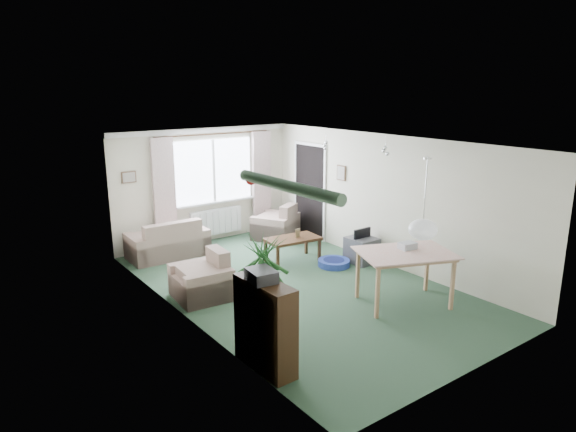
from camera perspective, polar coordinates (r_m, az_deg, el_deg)
ground at (r=8.59m, az=1.20°, el=-7.86°), size 6.50×6.50×0.00m
window at (r=10.92m, az=-8.32°, el=5.01°), size 1.80×0.03×1.30m
curtain_rod at (r=10.76m, az=-8.26°, el=9.00°), size 2.60×0.03×0.03m
curtain_left at (r=10.39m, az=-13.61°, el=2.99°), size 0.45×0.08×2.00m
curtain_right at (r=11.46m, az=-2.95°, el=4.40°), size 0.45×0.08×2.00m
radiator at (r=11.12m, az=-8.02°, el=-0.62°), size 1.20×0.10×0.55m
doorway at (r=11.13m, az=2.44°, el=2.70°), size 0.03×0.95×2.00m
pendant_lamp at (r=6.68m, az=14.76°, el=-1.46°), size 0.36×0.36×0.36m
tinsel_garland at (r=5.05m, az=-0.08°, el=3.34°), size 1.60×1.60×0.12m
bauble_cluster_a at (r=9.52m, az=4.21°, el=8.13°), size 0.20×0.20×0.20m
bauble_cluster_b at (r=8.87m, az=10.78°, el=7.46°), size 0.20×0.20×0.20m
wall_picture_back at (r=10.21m, az=-17.28°, el=4.14°), size 0.28×0.03×0.22m
wall_picture_right at (r=10.28m, az=5.95°, el=4.78°), size 0.03×0.24×0.30m
sofa at (r=10.21m, az=-13.25°, el=-2.39°), size 1.50×0.82×0.74m
armchair_corner at (r=11.13m, az=-1.40°, el=-0.55°), size 1.15×1.13×0.77m
armchair_left at (r=8.15m, az=-9.65°, el=-6.49°), size 0.86×0.90×0.75m
coffee_table at (r=9.73m, az=0.51°, el=-3.72°), size 1.06×0.65×0.45m
photo_frame at (r=9.68m, az=1.08°, el=-1.92°), size 0.12×0.05×0.16m
bookshelf at (r=6.08m, az=-2.56°, el=-12.05°), size 0.32×0.89×1.08m
hifi_box at (r=5.85m, az=-2.99°, el=-6.62°), size 0.32×0.38×0.14m
houseplant at (r=6.31m, az=-2.68°, el=-8.67°), size 0.77×0.77×1.56m
dining_table at (r=8.01m, az=12.75°, el=-6.80°), size 1.52×1.29×0.80m
gift_box at (r=8.02m, az=13.14°, el=-3.30°), size 0.27×0.21×0.12m
tv_cube at (r=9.75m, az=8.19°, el=-3.76°), size 0.48×0.53×0.48m
pet_bed at (r=9.55m, az=5.11°, el=-5.21°), size 0.76×0.76×0.12m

